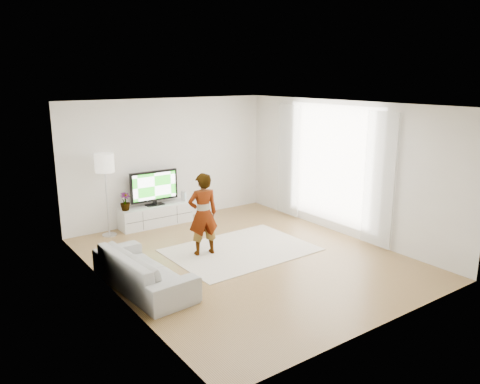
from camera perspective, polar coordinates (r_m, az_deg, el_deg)
floor at (r=8.74m, az=0.75°, el=-8.04°), size 6.00×6.00×0.00m
ceiling at (r=8.12m, az=0.81°, el=10.61°), size 6.00×6.00×0.00m
wall_left at (r=7.18m, az=-15.57°, el=-1.71°), size 0.02×6.00×2.80m
wall_right at (r=9.97m, az=12.49°, el=2.79°), size 0.02×6.00×2.80m
wall_back at (r=10.84m, az=-8.63°, el=3.85°), size 5.00×0.02×2.80m
wall_front at (r=6.24m, az=17.29°, el=-4.19°), size 5.00×0.02×2.80m
window at (r=10.14m, az=11.18°, el=3.34°), size 0.01×2.60×2.50m
curtain_near at (r=9.27m, az=16.61°, el=1.40°), size 0.04×0.70×2.60m
curtain_far at (r=11.02m, az=5.97°, el=3.84°), size 0.04×0.70×2.60m
media_console at (r=10.69m, az=-10.21°, el=-2.80°), size 1.65×0.47×0.46m
television at (r=10.54m, az=-10.43°, el=0.64°), size 1.12×0.22×0.78m
game_console at (r=10.91m, az=-6.87°, el=-0.48°), size 0.07×0.16×0.22m
potted_plant at (r=10.31m, az=-13.83°, el=-1.15°), size 0.24×0.24×0.39m
rug at (r=9.11m, az=0.09°, el=-7.07°), size 2.71×1.98×0.01m
player at (r=8.68m, az=-4.54°, el=-2.70°), size 0.63×0.47×1.56m
sofa at (r=7.65m, az=-11.70°, el=-9.21°), size 0.96×2.14×0.61m
floor_lamp at (r=9.93m, az=-16.17°, el=2.98°), size 0.39×0.39×1.74m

